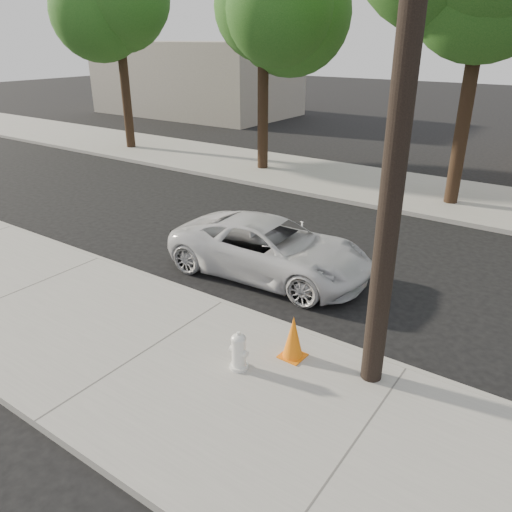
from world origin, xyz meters
name	(u,v)px	position (x,y,z in m)	size (l,w,h in m)	color
ground	(276,272)	(0.00, 0.00, 0.00)	(120.00, 120.00, 0.00)	black
near_sidewalk	(146,354)	(0.00, -4.30, 0.07)	(90.00, 4.40, 0.15)	gray
far_sidewalk	(400,190)	(0.00, 8.50, 0.07)	(90.00, 5.00, 0.15)	gray
curb_near	(223,304)	(0.00, -2.10, 0.07)	(90.00, 0.12, 0.16)	#9E9B93
building_far	(196,78)	(-20.00, 20.00, 2.50)	(14.00, 8.00, 5.00)	gray
utility_pole	(404,87)	(3.60, -2.70, 4.70)	(1.40, 0.34, 9.00)	black
tree_a	(118,7)	(-13.80, 7.85, 6.53)	(4.65, 4.50, 9.00)	black
tree_b	(265,12)	(-5.81, 8.06, 6.15)	(4.34, 4.20, 8.45)	black
police_cruiser	(270,248)	(-0.07, -0.16, 0.68)	(2.26, 4.89, 1.36)	silver
fire_hydrant	(239,352)	(1.67, -3.76, 0.47)	(0.34, 0.32, 0.66)	white
traffic_cone	(293,338)	(2.25, -2.96, 0.54)	(0.43, 0.43, 0.80)	orange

